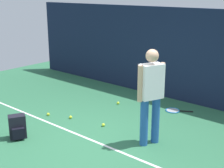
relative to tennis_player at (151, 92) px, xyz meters
The scene contains 10 objects.
ground_plane 1.34m from the tennis_player, 142.28° to the right, with size 12.00×12.00×0.00m, color #2D6B47.
back_fence 2.55m from the tennis_player, 106.72° to the left, with size 10.00×0.10×2.24m, color #141E38.
court_line 1.34m from the tennis_player, 141.27° to the right, with size 9.00×0.05×0.00m, color white.
tennis_player is the anchor object (origin of this frame).
tennis_racket 1.98m from the tennis_player, 105.37° to the left, with size 0.62×0.45×0.03m.
backpack 2.52m from the tennis_player, 144.49° to the right, with size 0.37×0.36×0.44m.
tennis_ball_near_player 2.13m from the tennis_player, behind, with size 0.07×0.07×0.07m, color #CCE033.
tennis_ball_by_fence 2.60m from the tennis_player, behind, with size 0.07×0.07×0.07m, color #CCE033.
tennis_ball_mid_court 1.45m from the tennis_player, behind, with size 0.07×0.07×0.07m, color #CCE033.
tennis_ball_far_left 2.28m from the tennis_player, 144.95° to the left, with size 0.07×0.07×0.07m, color #CCE033.
Camera 1 is at (3.60, -3.80, 2.65)m, focal length 51.35 mm.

